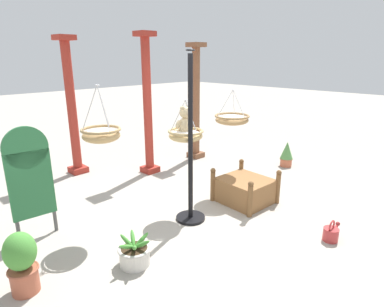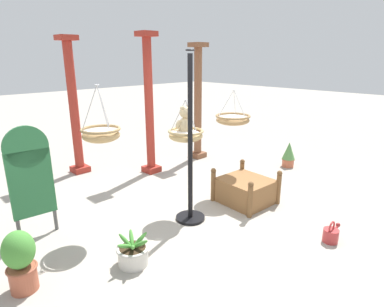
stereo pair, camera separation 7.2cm
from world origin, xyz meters
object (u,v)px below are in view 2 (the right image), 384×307
object	(u,v)px
hanging_basket_right_low	(233,119)
greenhouse_pillar_left	(74,110)
greenhouse_pillar_right	(198,105)
potted_plant_flowering_red	(133,253)
greenhouse_pillar_far_back	(149,108)
display_sign_board	(30,173)
hanging_basket_with_teddy	(186,135)
potted_plant_tall_leafy	(289,154)
teddy_bear	(185,122)
potted_plant_fern_front	(20,260)
watering_can	(331,234)
wooden_planter_box	(245,189)
display_pole_central	(190,171)
hanging_basket_left_high	(101,134)

from	to	relation	value
hanging_basket_right_low	greenhouse_pillar_left	distance (m)	3.28
greenhouse_pillar_right	potted_plant_flowering_red	xyz separation A→B (m)	(-3.58, -2.47, -1.14)
greenhouse_pillar_far_back	display_sign_board	distance (m)	2.89
hanging_basket_with_teddy	greenhouse_pillar_far_back	xyz separation A→B (m)	(0.72, 1.85, 0.12)
potted_plant_tall_leafy	teddy_bear	bearing A→B (deg)	178.96
hanging_basket_with_teddy	potted_plant_fern_front	bearing A→B (deg)	-176.85
potted_plant_flowering_red	watering_can	size ratio (longest dim) A/B	1.24
hanging_basket_right_low	wooden_planter_box	distance (m)	1.21
greenhouse_pillar_left	greenhouse_pillar_far_back	distance (m)	1.53
display_pole_central	greenhouse_pillar_far_back	distance (m)	2.35
potted_plant_tall_leafy	greenhouse_pillar_left	bearing A→B (deg)	139.74
display_pole_central	display_sign_board	bearing A→B (deg)	147.82
hanging_basket_left_high	potted_plant_tall_leafy	bearing A→B (deg)	-5.06
display_pole_central	greenhouse_pillar_right	xyz separation A→B (m)	(2.33, 2.14, 0.52)
display_pole_central	watering_can	distance (m)	2.09
potted_plant_fern_front	watering_can	xyz separation A→B (m)	(3.24, -1.87, -0.26)
teddy_bear	greenhouse_pillar_right	xyz separation A→B (m)	(2.18, 1.87, -0.15)
display_pole_central	wooden_planter_box	distance (m)	1.23
teddy_bear	potted_plant_flowering_red	world-z (taller)	teddy_bear
hanging_basket_with_teddy	watering_can	world-z (taller)	hanging_basket_with_teddy
potted_plant_tall_leafy	hanging_basket_left_high	bearing A→B (deg)	174.94
hanging_basket_right_low	greenhouse_pillar_far_back	size ratio (longest dim) A/B	0.21
hanging_basket_left_high	wooden_planter_box	size ratio (longest dim) A/B	0.80
potted_plant_fern_front	hanging_basket_right_low	bearing A→B (deg)	1.95
display_pole_central	greenhouse_pillar_far_back	bearing A→B (deg)	67.45
hanging_basket_with_teddy	greenhouse_pillar_left	distance (m)	2.94
greenhouse_pillar_far_back	watering_can	size ratio (longest dim) A/B	8.10
display_pole_central	potted_plant_fern_front	size ratio (longest dim) A/B	3.58
hanging_basket_left_high	display_sign_board	size ratio (longest dim) A/B	0.48
greenhouse_pillar_left	wooden_planter_box	xyz separation A→B (m)	(1.31, -3.38, -1.11)
greenhouse_pillar_right	hanging_basket_with_teddy	bearing A→B (deg)	-138.99
hanging_basket_right_low	potted_plant_flowering_red	size ratio (longest dim) A/B	1.38
greenhouse_pillar_right	potted_plant_tall_leafy	size ratio (longest dim) A/B	4.73
display_sign_board	greenhouse_pillar_right	bearing A→B (deg)	13.58
hanging_basket_with_teddy	greenhouse_pillar_left	world-z (taller)	greenhouse_pillar_left
display_pole_central	greenhouse_pillar_far_back	world-z (taller)	greenhouse_pillar_far_back
display_pole_central	potted_plant_flowering_red	bearing A→B (deg)	-165.58
greenhouse_pillar_left	greenhouse_pillar_far_back	xyz separation A→B (m)	(1.09, -1.07, 0.03)
hanging_basket_with_teddy	wooden_planter_box	xyz separation A→B (m)	(0.93, -0.47, -1.02)
wooden_planter_box	hanging_basket_left_high	bearing A→B (deg)	159.07
hanging_basket_left_high	display_sign_board	xyz separation A→B (m)	(-0.77, 0.55, -0.49)
hanging_basket_right_low	wooden_planter_box	xyz separation A→B (m)	(-0.16, -0.45, -1.11)
display_pole_central	greenhouse_pillar_left	world-z (taller)	greenhouse_pillar_left
wooden_planter_box	greenhouse_pillar_far_back	bearing A→B (deg)	95.20
wooden_planter_box	watering_can	xyz separation A→B (m)	(-0.18, -1.54, -0.12)
hanging_basket_with_teddy	display_sign_board	bearing A→B (deg)	155.58
teddy_bear	potted_plant_fern_front	size ratio (longest dim) A/B	0.64
greenhouse_pillar_left	greenhouse_pillar_right	world-z (taller)	greenhouse_pillar_left
hanging_basket_right_low	display_sign_board	world-z (taller)	hanging_basket_right_low
greenhouse_pillar_left	watering_can	distance (m)	5.20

